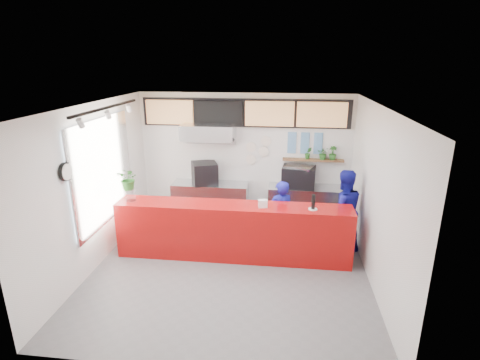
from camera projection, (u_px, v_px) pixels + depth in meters
The scene contains 45 objects.
floor at pixel (230, 267), 7.04m from camera, with size 5.00×5.00×0.00m, color slate.
ceiling at pixel (229, 106), 6.11m from camera, with size 5.00×5.00×0.00m, color silver.
wall_back at pixel (245, 157), 8.94m from camera, with size 5.00×5.00×0.00m, color white.
wall_left at pixel (95, 186), 6.86m from camera, with size 5.00×5.00×0.00m, color white.
wall_right at pixel (376, 198), 6.29m from camera, with size 5.00×5.00×0.00m, color white.
service_counter at pixel (233, 231), 7.25m from camera, with size 4.50×0.60×1.10m, color #A00C0B.
cream_band at pixel (245, 111), 8.59m from camera, with size 5.00×0.02×0.80m, color beige.
prep_bench at pixel (211, 201), 9.07m from camera, with size 1.80×0.60×0.90m, color #B2B5BA.
panini_oven at pixel (205, 173), 8.87m from camera, with size 0.56×0.56×0.50m, color black.
extraction_hood at pixel (208, 132), 8.50m from camera, with size 1.20×0.70×0.35m, color #B2B5BA.
hood_lip at pixel (209, 140), 8.56m from camera, with size 1.20×0.70×0.08m, color #B2B5BA.
right_bench at pixel (307, 205), 8.81m from camera, with size 1.80×0.60×0.90m, color #B2B5BA.
espresso_machine at pixel (299, 177), 8.62m from camera, with size 0.74×0.53×0.48m, color black.
espresso_tray at pixel (299, 167), 8.54m from camera, with size 0.61×0.42×0.06m, color #B7B9BF.
herb_shelf at pixel (313, 160), 8.66m from camera, with size 1.40×0.18×0.04m, color brown.
menu_board_far_left at pixel (170, 112), 8.70m from camera, with size 1.10×0.10×0.55m, color tan.
menu_board_mid_left at pixel (219, 113), 8.57m from camera, with size 1.10×0.10×0.55m, color black.
menu_board_mid_right at pixel (270, 114), 8.43m from camera, with size 1.10×0.10×0.55m, color tan.
menu_board_far_right at pixel (322, 115), 8.30m from camera, with size 1.10×0.10×0.55m, color tan.
soffit at pixel (245, 113), 8.57m from camera, with size 4.80×0.04×0.65m, color black.
window_pane at pixel (103, 171), 7.08m from camera, with size 0.04×2.20×1.90m, color silver.
window_frame at pixel (104, 171), 7.07m from camera, with size 0.03×2.30×2.00m, color #B2B5BA.
wall_clock_rim at pixel (65, 172), 5.83m from camera, with size 0.30×0.30×0.05m, color black.
wall_clock_face at pixel (67, 172), 5.83m from camera, with size 0.26×0.26×0.02m, color white.
track_rail at pixel (107, 108), 6.37m from camera, with size 0.05×2.40×0.04m, color black.
dec_plate_a at pixel (251, 147), 8.81m from camera, with size 0.24×0.24×0.03m, color silver.
dec_plate_b at pixel (264, 152), 8.81m from camera, with size 0.24×0.24×0.03m, color silver.
dec_plate_c at pixel (251, 159), 8.91m from camera, with size 0.24×0.24×0.03m, color silver.
dec_plate_d at pixel (266, 141), 8.73m from camera, with size 0.24×0.24×0.03m, color silver.
photo_frame_a at pixel (292, 137), 8.64m from camera, with size 0.20×0.02×0.25m, color #598CBF.
photo_frame_b at pixel (305, 138), 8.60m from camera, with size 0.20×0.02×0.25m, color #598CBF.
photo_frame_c at pixel (318, 138), 8.57m from camera, with size 0.20×0.02×0.25m, color #598CBF.
photo_frame_d at pixel (292, 148), 8.72m from camera, with size 0.20×0.02×0.25m, color #598CBF.
photo_frame_e at pixel (305, 148), 8.68m from camera, with size 0.20×0.02×0.25m, color #598CBF.
photo_frame_f at pixel (318, 149), 8.65m from camera, with size 0.20×0.02×0.25m, color #598CBF.
staff_center at pixel (280, 215), 7.52m from camera, with size 0.53×0.35×1.46m, color #14178F.
staff_right at pixel (342, 210), 7.47m from camera, with size 0.82×0.64×1.69m, color #14178F.
herb_b at pixel (308, 153), 8.62m from camera, with size 0.15×0.13×0.28m, color #2A6824.
herb_c at pixel (323, 153), 8.58m from camera, with size 0.26×0.23×0.29m, color #2A6824.
herb_d at pixel (333, 153), 8.56m from camera, with size 0.18×0.16×0.31m, color #2A6824.
glass_vase at pixel (130, 194), 7.25m from camera, with size 0.20×0.20×0.25m, color white.
basil_vase at pixel (129, 179), 7.15m from camera, with size 0.40×0.35×0.45m, color #2A6824.
napkin_holder at pixel (263, 204), 6.94m from camera, with size 0.17×0.10×0.15m, color white.
white_plate at pixel (313, 209), 6.85m from camera, with size 0.17×0.17×0.01m, color white.
pepper_mill at pixel (313, 202), 6.81m from camera, with size 0.07×0.07×0.27m, color black.
Camera 1 is at (0.92, -6.12, 3.73)m, focal length 28.00 mm.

